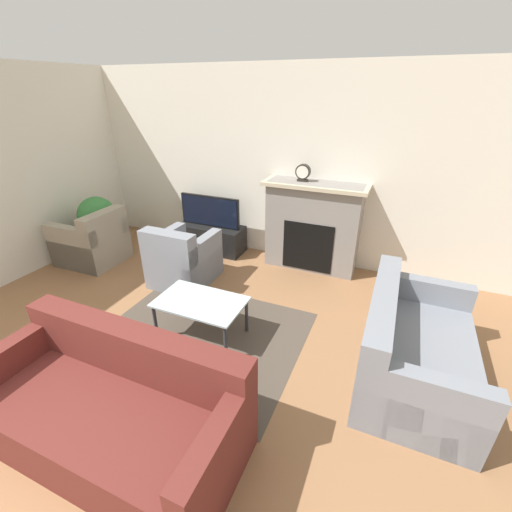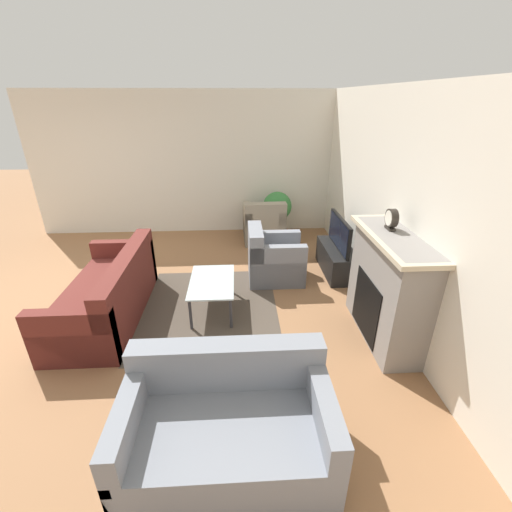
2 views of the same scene
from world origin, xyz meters
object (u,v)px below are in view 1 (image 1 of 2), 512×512
object	(u,v)px
armchair_accent	(183,261)
coffee_table	(200,305)
couch_sectional	(114,411)
potted_plant	(98,217)
armchair_by_window	(93,243)
mantel_clock	(303,172)
couch_loveseat	(412,350)
tv	(210,211)

from	to	relation	value
armchair_accent	coffee_table	world-z (taller)	armchair_accent
couch_sectional	potted_plant	world-z (taller)	potted_plant
armchair_by_window	mantel_clock	world-z (taller)	mantel_clock
couch_sectional	armchair_accent	bearing A→B (deg)	111.99
potted_plant	couch_loveseat	bearing A→B (deg)	-10.96
couch_sectional	armchair_accent	world-z (taller)	same
couch_sectional	armchair_by_window	world-z (taller)	same
coffee_table	mantel_clock	xyz separation A→B (m)	(0.45, 1.99, 0.99)
armchair_accent	mantel_clock	size ratio (longest dim) A/B	3.57
armchair_accent	couch_loveseat	bearing A→B (deg)	167.49
tv	mantel_clock	xyz separation A→B (m)	(1.43, 0.09, 0.71)
couch_sectional	armchair_by_window	distance (m)	3.26
armchair_accent	tv	bearing A→B (deg)	-81.25
couch_loveseat	potted_plant	bearing A→B (deg)	79.04
couch_loveseat	potted_plant	size ratio (longest dim) A/B	1.66
coffee_table	mantel_clock	world-z (taller)	mantel_clock
tv	mantel_clock	bearing A→B (deg)	3.51
couch_sectional	armchair_by_window	xyz separation A→B (m)	(-2.46, 2.15, 0.01)
couch_loveseat	armchair_accent	bearing A→B (deg)	77.45
armchair_by_window	potted_plant	xyz separation A→B (m)	(-0.10, 0.27, 0.31)
tv	armchair_by_window	distance (m)	1.81
tv	couch_sectional	bearing A→B (deg)	-72.09
armchair_accent	potted_plant	xyz separation A→B (m)	(-1.68, 0.24, 0.30)
armchair_by_window	couch_loveseat	bearing A→B (deg)	80.67
couch_loveseat	couch_sectional	bearing A→B (deg)	127.94
armchair_by_window	armchair_accent	bearing A→B (deg)	89.38
coffee_table	armchair_by_window	bearing A→B (deg)	160.50
tv	couch_loveseat	xyz separation A→B (m)	(3.00, -1.67, -0.37)
couch_loveseat	tv	bearing A→B (deg)	61.01
tv	armchair_accent	bearing A→B (deg)	-81.28
tv	potted_plant	xyz separation A→B (m)	(-1.52, -0.79, -0.06)
couch_sectional	coffee_table	size ratio (longest dim) A/B	2.15
tv	armchair_accent	distance (m)	1.10
couch_loveseat	armchair_accent	distance (m)	2.92
couch_loveseat	coffee_table	distance (m)	2.05
couch_loveseat	coffee_table	bearing A→B (deg)	96.72
armchair_by_window	tv	bearing A→B (deg)	125.04
couch_sectional	armchair_accent	size ratio (longest dim) A/B	2.37
mantel_clock	coffee_table	bearing A→B (deg)	-102.77
potted_plant	mantel_clock	distance (m)	3.17
armchair_accent	coffee_table	distance (m)	1.20
couch_sectional	mantel_clock	world-z (taller)	mantel_clock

